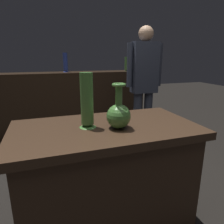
% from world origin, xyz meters
% --- Properties ---
extents(display_plinth, '(1.20, 0.64, 0.80)m').
position_xyz_m(display_plinth, '(0.00, 0.00, 0.40)').
color(display_plinth, '#382619').
rests_on(display_plinth, ground_plane).
extents(back_display_shelf, '(2.60, 0.40, 0.99)m').
position_xyz_m(back_display_shelf, '(0.00, 2.20, 0.49)').
color(back_display_shelf, black).
rests_on(back_display_shelf, ground_plane).
extents(vase_centerpiece, '(0.15, 0.15, 0.28)m').
position_xyz_m(vase_centerpiece, '(0.07, -0.06, 0.89)').
color(vase_centerpiece, '#477A38').
rests_on(vase_centerpiece, display_plinth).
extents(vase_tall_behind, '(0.11, 0.11, 0.35)m').
position_xyz_m(vase_tall_behind, '(-0.11, 0.02, 0.96)').
color(vase_tall_behind, '#477A38').
rests_on(vase_tall_behind, display_plinth).
extents(shelf_vase_center, '(0.10, 0.10, 0.31)m').
position_xyz_m(shelf_vase_center, '(0.00, 2.28, 1.13)').
color(shelf_vase_center, '#2D429E').
rests_on(shelf_vase_center, back_display_shelf).
extents(shelf_vase_far_right, '(0.08, 0.08, 0.24)m').
position_xyz_m(shelf_vase_far_right, '(1.04, 2.17, 1.11)').
color(shelf_vase_far_right, '#477A38').
rests_on(shelf_vase_far_right, back_display_shelf).
extents(visitor_near_right, '(0.47, 0.20, 1.60)m').
position_xyz_m(visitor_near_right, '(0.86, 1.14, 0.94)').
color(visitor_near_right, '#333847').
rests_on(visitor_near_right, ground_plane).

